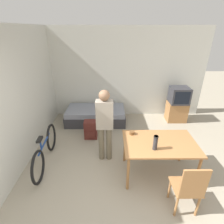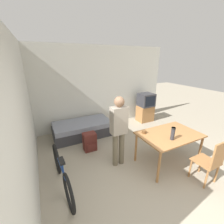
{
  "view_description": "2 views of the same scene",
  "coord_description": "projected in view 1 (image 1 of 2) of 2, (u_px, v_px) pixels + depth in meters",
  "views": [
    {
      "loc": [
        -0.3,
        -1.75,
        2.61
      ],
      "look_at": [
        -0.27,
        1.84,
        0.89
      ],
      "focal_mm": 28.0,
      "sensor_mm": 36.0,
      "label": 1
    },
    {
      "loc": [
        -1.83,
        -1.18,
        2.29
      ],
      "look_at": [
        -0.28,
        1.93,
        1.04
      ],
      "focal_mm": 24.0,
      "sensor_mm": 36.0,
      "label": 2
    }
  ],
  "objects": [
    {
      "name": "thermos_flask",
      "position": [
        155.0,
        142.0,
        2.93
      ],
      "size": [
        0.08,
        0.08,
        0.27
      ],
      "color": "#2D2D33",
      "rests_on": "dining_table"
    },
    {
      "name": "wooden_chair",
      "position": [
        189.0,
        188.0,
        2.54
      ],
      "size": [
        0.41,
        0.41,
        0.95
      ],
      "color": "#9E6B3D",
      "rests_on": "ground_plane"
    },
    {
      "name": "ground_plane",
      "position": [
        130.0,
        214.0,
        2.71
      ],
      "size": [
        20.0,
        20.0,
        0.0
      ],
      "primitive_type": "plane",
      "color": "#9E937F"
    },
    {
      "name": "backpack",
      "position": [
        91.0,
        130.0,
        4.52
      ],
      "size": [
        0.32,
        0.27,
        0.49
      ],
      "color": "#56231E",
      "rests_on": "ground_plane"
    },
    {
      "name": "wall_left",
      "position": [
        26.0,
        94.0,
        3.71
      ],
      "size": [
        0.06,
        4.54,
        2.7
      ],
      "color": "silver",
      "rests_on": "ground_plane"
    },
    {
      "name": "tv",
      "position": [
        178.0,
        104.0,
        5.26
      ],
      "size": [
        0.58,
        0.49,
        1.07
      ],
      "color": "#9E6B3D",
      "rests_on": "ground_plane"
    },
    {
      "name": "dining_table",
      "position": [
        159.0,
        146.0,
        3.21
      ],
      "size": [
        1.32,
        0.86,
        0.74
      ],
      "color": "#9E6B3D",
      "rests_on": "ground_plane"
    },
    {
      "name": "bicycle",
      "position": [
        45.0,
        150.0,
        3.64
      ],
      "size": [
        0.14,
        1.6,
        0.73
      ],
      "color": "black",
      "rests_on": "ground_plane"
    },
    {
      "name": "wall_back",
      "position": [
        121.0,
        74.0,
        5.35
      ],
      "size": [
        5.17,
        0.06,
        2.7
      ],
      "color": "silver",
      "rests_on": "ground_plane"
    },
    {
      "name": "person_standing",
      "position": [
        105.0,
        122.0,
        3.5
      ],
      "size": [
        0.34,
        0.21,
        1.59
      ],
      "color": "#6B604C",
      "rests_on": "ground_plane"
    },
    {
      "name": "daybed",
      "position": [
        96.0,
        115.0,
        5.32
      ],
      "size": [
        1.76,
        0.91,
        0.44
      ],
      "color": "#333338",
      "rests_on": "ground_plane"
    },
    {
      "name": "mate_bowl",
      "position": [
        132.0,
        133.0,
        3.4
      ],
      "size": [
        0.1,
        0.1,
        0.07
      ],
      "color": "brown",
      "rests_on": "dining_table"
    }
  ]
}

